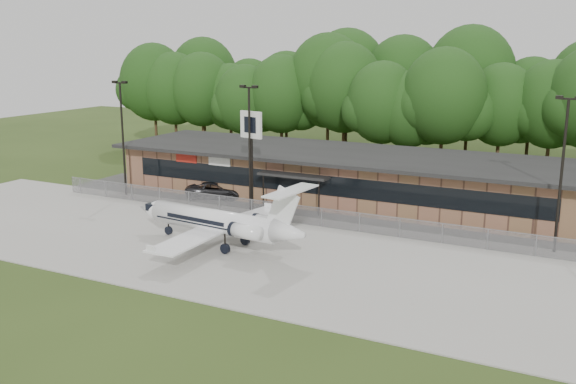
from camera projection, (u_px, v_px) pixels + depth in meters
The scene contains 12 objects.
ground at pixel (179, 290), 35.65m from camera, with size 160.00×160.00×0.00m, color #2D4017.
apron at pixel (251, 250), 42.58m from camera, with size 64.00×18.00×0.08m, color #9E9B93.
parking_lot at pixel (322, 210), 52.56m from camera, with size 50.00×9.00×0.06m, color #383835.
terminal at pixel (343, 175), 55.93m from camera, with size 41.00×11.65×4.30m.
fence at pixel (297, 214), 48.49m from camera, with size 46.00×0.04×1.52m.
treeline at pixel (406, 98), 70.39m from camera, with size 72.00×12.00×15.00m, color #1E3E13, non-canonical shape.
light_pole_left at pixel (122, 130), 56.57m from camera, with size 1.55×0.30×10.23m.
light_pole_mid at pixel (250, 139), 50.82m from camera, with size 1.55×0.30×10.23m.
light_pole_right at pixel (563, 163), 40.65m from camera, with size 1.55×0.30×10.23m.
business_jet at pixel (220, 223), 42.82m from camera, with size 14.19×12.67×4.77m.
suv at pixel (216, 190), 56.63m from camera, with size 2.48×5.37×1.49m, color #313134.
pole_sign at pixel (251, 135), 51.02m from camera, with size 2.14×0.73×8.18m.
Camera 1 is at (20.63, -27.06, 13.41)m, focal length 40.00 mm.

